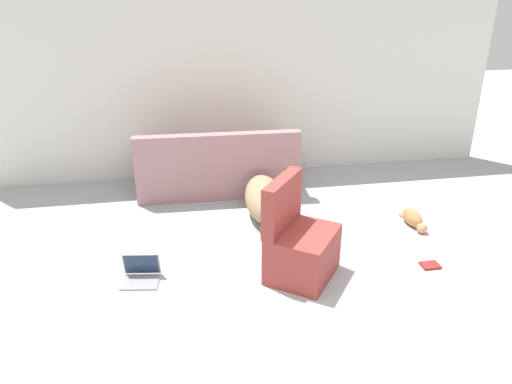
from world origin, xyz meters
TOP-DOWN VIEW (x-y plane):
  - ground_plane at (0.00, 0.00)m, footprint 20.00×20.00m
  - wall_back at (0.00, 3.47)m, footprint 6.98×0.06m
  - couch at (-0.41, 2.88)m, footprint 2.01×0.89m
  - dog at (0.04, 2.01)m, footprint 0.50×1.43m
  - cat at (1.62, 1.50)m, footprint 0.18×0.51m
  - laptop_open at (-1.31, 0.96)m, footprint 0.37×0.32m
  - book_red at (1.41, 0.70)m, footprint 0.18×0.14m
  - side_chair at (0.12, 0.79)m, footprint 0.81×0.83m

SIDE VIEW (x-z plane):
  - ground_plane at x=0.00m, z-range 0.00..0.00m
  - book_red at x=1.41m, z-range 0.00..0.02m
  - laptop_open at x=-1.31m, z-range -0.04..0.20m
  - cat at x=1.62m, z-range 0.00..0.17m
  - dog at x=0.04m, z-range -0.01..0.42m
  - couch at x=-0.41m, z-range -0.16..0.68m
  - side_chair at x=0.12m, z-range -0.15..0.78m
  - wall_back at x=0.00m, z-range 0.00..2.54m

